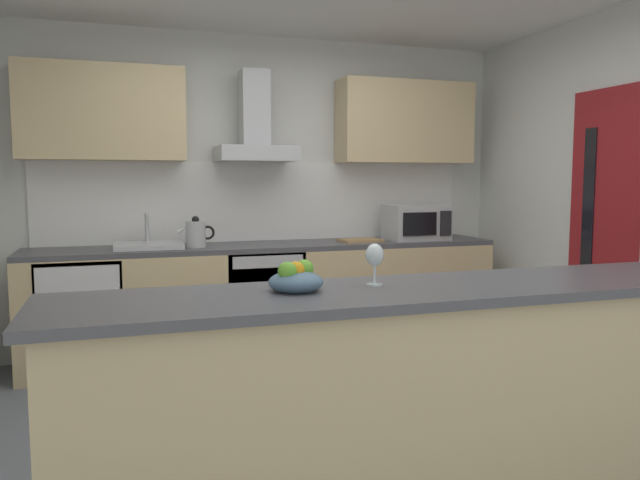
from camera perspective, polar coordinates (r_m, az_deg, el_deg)
ground at (r=3.61m, az=2.10°, el=-17.65°), size 5.25×4.98×0.02m
wall_back at (r=5.29m, az=-5.58°, el=4.36°), size 5.25×0.12×2.60m
backsplash_tile at (r=5.22m, az=-5.40°, el=3.58°), size 3.61×0.02×0.66m
counter_back at (r=5.01m, az=-4.54°, el=-5.49°), size 3.74×0.60×0.90m
counter_island at (r=2.72m, az=8.74°, el=-14.31°), size 3.01×0.64×0.97m
upper_cabinets at (r=5.09m, az=-5.07°, el=11.19°), size 3.69×0.32×0.70m
side_door at (r=4.72m, az=25.65°, el=0.35°), size 0.08×0.85×2.05m
oven at (r=4.96m, az=-5.55°, el=-5.49°), size 0.60×0.62×0.80m
refrigerator at (r=4.86m, az=-21.22°, el=-6.51°), size 0.58×0.60×0.85m
microwave at (r=5.32m, az=8.91°, el=1.63°), size 0.50×0.38×0.30m
sink at (r=4.79m, az=-15.66°, el=-0.41°), size 0.50×0.40×0.26m
kettle at (r=4.77m, az=-11.44°, el=0.59°), size 0.29×0.15×0.24m
range_hood at (r=5.01m, az=-6.03°, el=9.86°), size 0.62×0.45×0.72m
wine_glass at (r=2.59m, az=5.09°, el=-1.52°), size 0.08×0.08×0.18m
fruit_bowl at (r=2.46m, az=-2.26°, el=-3.68°), size 0.22×0.22×0.13m
chopping_board at (r=5.12m, az=3.75°, el=-0.02°), size 0.36×0.26×0.02m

